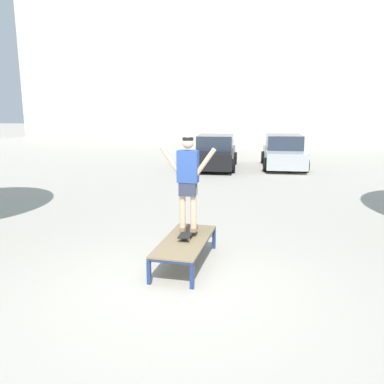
{
  "coord_description": "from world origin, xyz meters",
  "views": [
    {
      "loc": [
        0.72,
        -5.68,
        2.75
      ],
      "look_at": [
        0.06,
        2.43,
        1.0
      ],
      "focal_mm": 37.03,
      "sensor_mm": 36.0,
      "label": 1
    }
  ],
  "objects": [
    {
      "name": "car_silver",
      "position": [
        3.46,
        12.84,
        0.69
      ],
      "size": [
        2.1,
        4.29,
        1.5
      ],
      "color": "#B7BABF",
      "rests_on": "ground"
    },
    {
      "name": "building_facade",
      "position": [
        2.67,
        32.05,
        7.1
      ],
      "size": [
        40.94,
        4.0,
        14.21
      ],
      "primitive_type": "cube",
      "color": "silver",
      "rests_on": "ground"
    },
    {
      "name": "skate_box",
      "position": [
        0.06,
        0.93,
        0.41
      ],
      "size": [
        1.05,
        2.0,
        0.46
      ],
      "color": "navy",
      "rests_on": "ground"
    },
    {
      "name": "skateboard",
      "position": [
        0.09,
        1.15,
        0.54
      ],
      "size": [
        0.31,
        0.82,
        0.09
      ],
      "color": "black",
      "rests_on": "skate_box"
    },
    {
      "name": "car_black",
      "position": [
        0.31,
        12.45,
        0.69
      ],
      "size": [
        2.09,
        4.29,
        1.5
      ],
      "color": "black",
      "rests_on": "ground"
    },
    {
      "name": "ground_plane",
      "position": [
        0.0,
        0.0,
        0.0
      ],
      "size": [
        120.0,
        120.0,
        0.0
      ],
      "primitive_type": "plane",
      "color": "#B2AA9E"
    },
    {
      "name": "skater",
      "position": [
        0.09,
        1.15,
        1.53
      ],
      "size": [
        1.0,
        0.32,
        1.69
      ],
      "color": "beige",
      "rests_on": "skateboard"
    }
  ]
}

